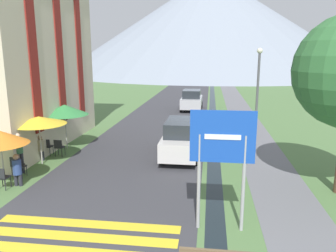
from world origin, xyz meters
The scene contains 22 objects.
ground_plane centered at (0.00, 20.00, 0.00)m, with size 160.00×160.00×0.00m, color #517542.
road centered at (-2.50, 30.00, 0.00)m, with size 6.40×60.00×0.01m.
footpath centered at (3.60, 30.00, 0.00)m, with size 2.20×60.00×0.01m.
drainage_channel centered at (1.20, 30.00, 0.00)m, with size 0.60×60.00×0.00m.
crosswalk_marking centered at (-2.50, 3.21, 0.01)m, with size 5.44×1.84×0.01m.
mountain_distant centered at (0.63, 86.86, 12.74)m, with size 79.51×79.51×25.48m.
hotel_building centered at (-9.40, 12.00, 5.82)m, with size 5.53×9.98×10.77m.
road_sign centered at (1.31, 4.13, 2.32)m, with size 1.76×0.11×3.44m.
parked_car_near centered at (-0.40, 10.86, 0.91)m, with size 1.73×4.47×1.82m.
parked_car_far centered at (-0.68, 24.47, 0.91)m, with size 1.88×3.94×1.82m.
cafe_chair_nearest centered at (-6.54, 5.91, 0.51)m, with size 0.40×0.40×0.85m.
cafe_chair_near_right centered at (-6.78, 7.23, 0.51)m, with size 0.40×0.40×0.85m.
cafe_chair_far_right centered at (-6.28, 10.00, 0.51)m, with size 0.40×0.40×0.85m.
cafe_chair_near_left centered at (-6.60, 7.09, 0.51)m, with size 0.40×0.40×0.85m.
cafe_chair_far_left centered at (-6.91, 10.04, 0.51)m, with size 0.40×0.40×0.85m.
cafe_umbrella_front_orange centered at (-6.68, 6.25, 1.90)m, with size 2.05×2.05×2.16m.
cafe_umbrella_middle_yellow centered at (-6.56, 8.83, 2.02)m, with size 2.41×2.41×2.20m.
cafe_umbrella_rear_green centered at (-6.54, 11.44, 2.07)m, with size 2.43×2.43×2.34m.
person_seated_near centered at (-6.18, 6.34, 0.69)m, with size 0.32×0.32×1.25m.
person_standing_terrace centered at (-6.87, 7.64, 1.00)m, with size 0.32×0.32×1.72m.
person_seated_far centered at (-6.86, 9.31, 0.67)m, with size 0.32×0.32×1.22m.
streetlamp centered at (3.30, 12.38, 3.08)m, with size 0.28×0.28×5.19m.
Camera 1 is at (0.95, -4.50, 4.88)m, focal length 35.00 mm.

